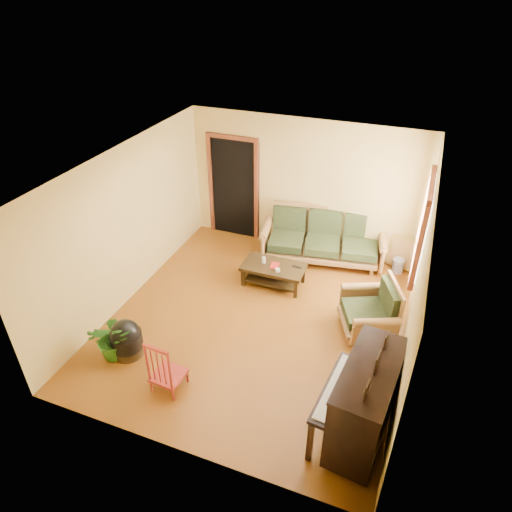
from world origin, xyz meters
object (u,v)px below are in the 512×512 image
at_px(footstool, 127,342).
at_px(ceramic_crock, 398,265).
at_px(sofa, 323,238).
at_px(red_chair, 167,364).
at_px(potted_plant, 113,338).
at_px(armchair, 368,308).
at_px(piano, 365,404).
at_px(coffee_table, 274,275).

height_order(footstool, ceramic_crock, footstool).
xyz_separation_m(sofa, red_chair, (-1.15, -3.82, -0.06)).
bearing_deg(potted_plant, armchair, 29.13).
bearing_deg(sofa, ceramic_crock, -4.81).
xyz_separation_m(armchair, piano, (0.26, -1.93, 0.13)).
bearing_deg(red_chair, armchair, 46.39).
height_order(sofa, potted_plant, sofa).
xyz_separation_m(red_chair, ceramic_crock, (2.57, 3.94, -0.30)).
height_order(coffee_table, ceramic_crock, coffee_table).
distance_m(sofa, coffee_table, 1.28).
xyz_separation_m(ceramic_crock, potted_plant, (-3.60, -3.70, 0.21)).
bearing_deg(coffee_table, piano, -52.23).
distance_m(footstool, potted_plant, 0.21).
height_order(sofa, piano, piano).
distance_m(piano, red_chair, 2.55).
bearing_deg(potted_plant, coffee_table, 57.96).
bearing_deg(piano, ceramic_crock, 95.92).
bearing_deg(sofa, red_chair, -116.30).
bearing_deg(potted_plant, footstool, 35.11).
bearing_deg(armchair, ceramic_crock, 57.58).
bearing_deg(ceramic_crock, sofa, -175.27).
relative_size(sofa, coffee_table, 2.09).
bearing_deg(ceramic_crock, red_chair, -123.16).
distance_m(coffee_table, footstool, 2.80).
relative_size(ceramic_crock, potted_plant, 0.38).
bearing_deg(sofa, armchair, -66.36).
relative_size(footstool, ceramic_crock, 1.77).
relative_size(coffee_table, potted_plant, 1.58).
relative_size(coffee_table, piano, 0.83).
xyz_separation_m(footstool, red_chair, (0.89, -0.33, 0.21)).
distance_m(sofa, potted_plant, 4.20).
distance_m(armchair, piano, 1.96).
height_order(armchair, footstool, armchair).
xyz_separation_m(coffee_table, armchair, (1.75, -0.65, 0.25)).
bearing_deg(ceramic_crock, footstool, -133.82).
height_order(armchair, piano, piano).
relative_size(coffee_table, footstool, 2.34).
distance_m(coffee_table, piano, 3.30).
height_order(coffee_table, potted_plant, potted_plant).
xyz_separation_m(sofa, piano, (1.40, -3.67, 0.10)).
bearing_deg(piano, red_chair, -170.41).
xyz_separation_m(piano, red_chair, (-2.55, -0.15, -0.15)).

